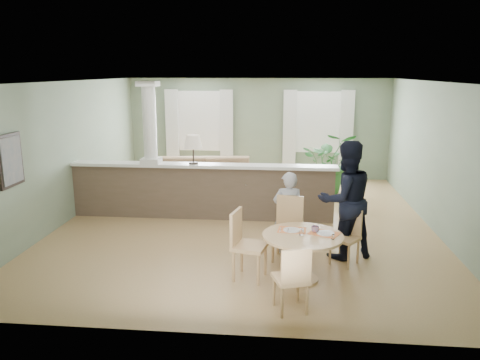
# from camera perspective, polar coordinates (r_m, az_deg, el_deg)

# --- Properties ---
(ground) EXTENTS (8.00, 8.00, 0.00)m
(ground) POSITION_cam_1_polar(r_m,az_deg,el_deg) (9.18, 0.71, -5.18)
(ground) COLOR tan
(ground) RESTS_ON ground
(room_shell) EXTENTS (7.02, 8.02, 2.71)m
(room_shell) POSITION_cam_1_polar(r_m,az_deg,el_deg) (9.40, 0.88, 6.59)
(room_shell) COLOR gray
(room_shell) RESTS_ON ground
(pony_wall) EXTENTS (5.32, 0.38, 2.70)m
(pony_wall) POSITION_cam_1_polar(r_m,az_deg,el_deg) (9.30, -5.24, -0.45)
(pony_wall) COLOR brown
(pony_wall) RESTS_ON ground
(sofa) EXTENTS (2.99, 1.45, 0.84)m
(sofa) POSITION_cam_1_polar(r_m,az_deg,el_deg) (11.21, -4.42, 0.41)
(sofa) COLOR #856349
(sofa) RESTS_ON ground
(houseplant) EXTENTS (1.34, 1.16, 1.47)m
(houseplant) POSITION_cam_1_polar(r_m,az_deg,el_deg) (11.47, 10.86, 2.12)
(houseplant) COLOR #266027
(houseplant) RESTS_ON ground
(dining_table) EXTENTS (1.12, 1.12, 0.77)m
(dining_table) POSITION_cam_1_polar(r_m,az_deg,el_deg) (6.63, 7.69, -7.73)
(dining_table) COLOR tan
(dining_table) RESTS_ON ground
(chair_far_boy) EXTENTS (0.53, 0.53, 0.99)m
(chair_far_boy) POSITION_cam_1_polar(r_m,az_deg,el_deg) (7.37, 5.89, -5.46)
(chair_far_boy) COLOR tan
(chair_far_boy) RESTS_ON ground
(chair_far_man) EXTENTS (0.53, 0.53, 0.84)m
(chair_far_man) POSITION_cam_1_polar(r_m,az_deg,el_deg) (7.36, 12.92, -6.42)
(chair_far_man) COLOR tan
(chair_far_man) RESTS_ON ground
(chair_near) EXTENTS (0.50, 0.50, 0.87)m
(chair_near) POSITION_cam_1_polar(r_m,az_deg,el_deg) (5.77, 6.44, -11.63)
(chair_near) COLOR tan
(chair_near) RESTS_ON ground
(chair_side) EXTENTS (0.54, 0.54, 0.99)m
(chair_side) POSITION_cam_1_polar(r_m,az_deg,el_deg) (6.64, 0.54, -7.49)
(chair_side) COLOR tan
(chair_side) RESTS_ON ground
(child_person) EXTENTS (0.52, 0.37, 1.34)m
(child_person) POSITION_cam_1_polar(r_m,az_deg,el_deg) (7.56, 5.88, -3.98)
(child_person) COLOR #9C9CA1
(child_person) RESTS_ON ground
(man_person) EXTENTS (1.11, 1.00, 1.87)m
(man_person) POSITION_cam_1_polar(r_m,az_deg,el_deg) (7.45, 12.73, -2.39)
(man_person) COLOR black
(man_person) RESTS_ON ground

